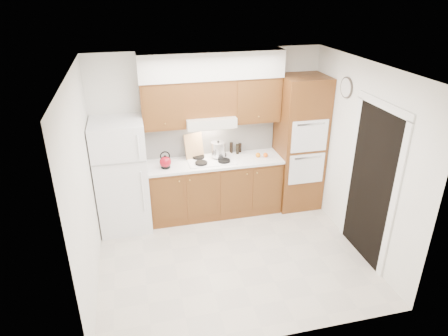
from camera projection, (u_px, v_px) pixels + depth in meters
name	position (u px, v px, depth m)	size (l,w,h in m)	color
floor	(231.00, 255.00, 5.62)	(3.60, 3.60, 0.00)	#BCB3A5
ceiling	(233.00, 69.00, 4.51)	(3.60, 3.60, 0.00)	white
wall_back	(209.00, 132.00, 6.38)	(3.60, 0.02, 2.60)	white
wall_left	(84.00, 187.00, 4.68)	(0.02, 3.00, 2.60)	white
wall_right	(360.00, 159.00, 5.44)	(0.02, 3.00, 2.60)	white
fridge	(122.00, 176.00, 5.96)	(0.75, 0.72, 1.72)	white
base_cabinets	(215.00, 188.00, 6.49)	(2.11, 0.60, 0.90)	brown
countertop	(215.00, 162.00, 6.28)	(2.13, 0.62, 0.04)	white
backsplash	(210.00, 137.00, 6.41)	(2.11, 0.03, 0.56)	white
oven_cabinet	(300.00, 144.00, 6.49)	(0.70, 0.65, 2.20)	brown
upper_cab_left	(163.00, 105.00, 5.85)	(0.63, 0.33, 0.70)	brown
upper_cab_right	(256.00, 99.00, 6.16)	(0.73, 0.33, 0.70)	brown
range_hood	(210.00, 121.00, 6.06)	(0.75, 0.45, 0.15)	silver
upper_cab_over_hood	(209.00, 97.00, 5.97)	(0.75, 0.33, 0.55)	brown
soffit	(212.00, 65.00, 5.76)	(2.13, 0.36, 0.40)	silver
cooktop	(211.00, 160.00, 6.27)	(0.74, 0.50, 0.01)	white
doorway	(370.00, 186.00, 5.24)	(0.02, 0.90, 2.10)	black
wall_clock	(346.00, 88.00, 5.56)	(0.30, 0.30, 0.02)	#3F3833
kettle	(165.00, 162.00, 5.98)	(0.18, 0.18, 0.18)	maroon
cutting_board	(194.00, 146.00, 6.29)	(0.30, 0.02, 0.40)	tan
stock_pot	(218.00, 150.00, 6.30)	(0.22, 0.22, 0.23)	silver
condiment_a	(231.00, 148.00, 6.51)	(0.05, 0.05, 0.18)	black
condiment_b	(238.00, 149.00, 6.48)	(0.05, 0.05, 0.16)	black
condiment_c	(240.00, 148.00, 6.55)	(0.05, 0.05, 0.15)	black
orange_near	(266.00, 155.00, 6.37)	(0.07, 0.07, 0.07)	#FE650D
orange_far	(258.00, 155.00, 6.37)	(0.08, 0.08, 0.08)	orange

